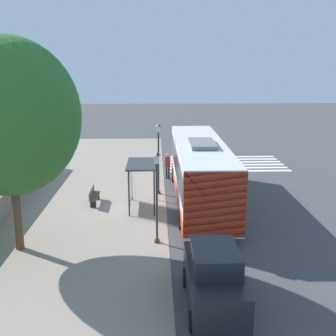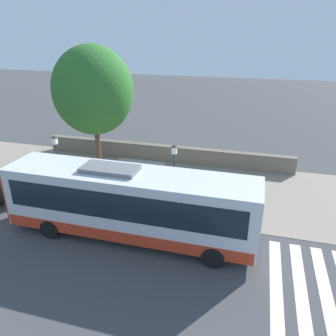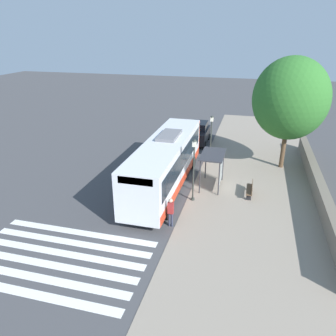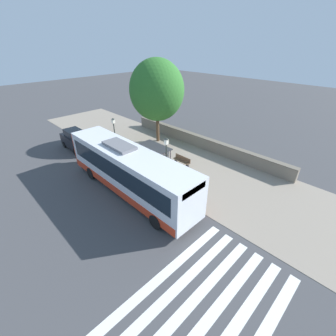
# 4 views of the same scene
# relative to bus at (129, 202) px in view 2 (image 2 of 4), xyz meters

# --- Properties ---
(ground_plane) EXTENTS (120.00, 120.00, 0.00)m
(ground_plane) POSITION_rel_bus_xyz_m (-1.92, -1.32, -1.92)
(ground_plane) COLOR #424244
(ground_plane) RESTS_ON ground
(sidewalk_plaza) EXTENTS (9.00, 44.00, 0.02)m
(sidewalk_plaza) POSITION_rel_bus_xyz_m (-6.42, -1.32, -1.91)
(sidewalk_plaza) COLOR gray
(sidewalk_plaza) RESTS_ON ground
(stone_wall) EXTENTS (0.60, 20.00, 1.27)m
(stone_wall) POSITION_rel_bus_xyz_m (-10.47, -1.32, -1.28)
(stone_wall) COLOR slate
(stone_wall) RESTS_ON ground
(bus) EXTENTS (2.78, 12.42, 3.71)m
(bus) POSITION_rel_bus_xyz_m (0.00, 0.00, 0.00)
(bus) COLOR silver
(bus) RESTS_ON ground
(bus_shelter) EXTENTS (1.61, 2.92, 2.53)m
(bus_shelter) POSITION_rel_bus_xyz_m (-3.37, -0.79, 0.16)
(bus_shelter) COLOR #2D2D33
(bus_shelter) RESTS_ON ground
(pedestrian) EXTENTS (0.34, 0.24, 1.80)m
(pedestrian) POSITION_rel_bus_xyz_m (-1.66, 5.10, -0.85)
(pedestrian) COLOR #2D3347
(pedestrian) RESTS_ON ground
(bench) EXTENTS (0.40, 1.84, 0.88)m
(bench) POSITION_rel_bus_xyz_m (-6.00, -0.02, -1.44)
(bench) COLOR brown
(bench) RESTS_ON ground
(street_lamp_near) EXTENTS (0.28, 0.28, 4.30)m
(street_lamp_near) POSITION_rel_bus_xyz_m (-2.31, 1.66, 0.63)
(street_lamp_near) COLOR #2D332D
(street_lamp_near) RESTS_ON ground
(street_lamp_far) EXTENTS (0.28, 0.28, 4.13)m
(street_lamp_far) POSITION_rel_bus_xyz_m (-2.44, -5.48, 0.54)
(street_lamp_far) COLOR #2D332D
(street_lamp_far) RESTS_ON ground
(shade_tree) EXTENTS (5.78, 5.78, 8.89)m
(shade_tree) POSITION_rel_bus_xyz_m (-8.34, -5.94, 3.78)
(shade_tree) COLOR brown
(shade_tree) RESTS_ON ground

